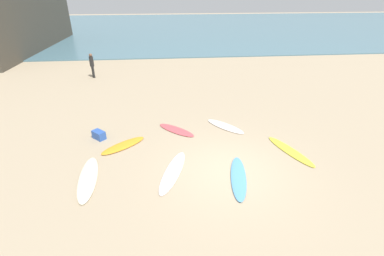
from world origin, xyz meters
The scene contains 11 objects.
ground_plane centered at (0.00, 0.00, 0.00)m, with size 120.00×120.00×0.00m, color tan.
ocean_water centered at (0.00, 36.98, 0.04)m, with size 120.00×40.00×0.08m, color slate.
surfboard_0 centered at (0.62, 3.39, 0.03)m, with size 0.59×2.05×0.06m, color silver.
surfboard_1 centered at (0.28, -0.45, 0.04)m, with size 0.52×2.47×0.08m, color #5296D4.
surfboard_2 centered at (-3.85, 2.06, 0.04)m, with size 0.57×1.97×0.09m, color orange.
surfboard_3 centered at (2.72, 1.02, 0.03)m, with size 0.49×2.50×0.06m, color yellow.
surfboard_4 centered at (-1.92, 0.09, 0.03)m, with size 0.53×2.59×0.06m, color white.
surfboard_5 centered at (-1.65, 3.22, 0.03)m, with size 0.54×1.95×0.07m, color #D45057.
surfboard_6 centered at (-4.78, -0.03, 0.04)m, with size 0.60×2.59×0.09m, color beige.
beachgoer_near centered at (-7.05, 11.88, 0.93)m, with size 0.37×0.37×1.68m.
beach_cooler centered at (-4.95, 2.82, 0.18)m, with size 0.58×0.33×0.35m, color #2D56B2.
Camera 1 is at (-2.02, -7.97, 5.86)m, focal length 26.30 mm.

